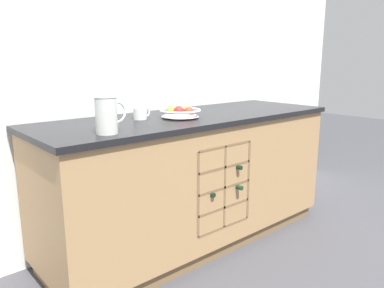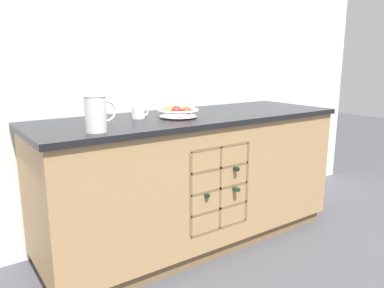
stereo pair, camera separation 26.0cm
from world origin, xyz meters
TOP-DOWN VIEW (x-y plane):
  - ground_plane at (0.00, 0.00)m, footprint 14.00×14.00m
  - back_wall at (0.00, 0.42)m, footprint 4.54×0.06m
  - kitchen_island at (-0.00, -0.00)m, footprint 2.18×0.76m
  - fruit_bowl at (-0.14, -0.05)m, footprint 0.27×0.27m
  - white_pitcher at (-0.76, -0.22)m, footprint 0.17×0.12m
  - ceramic_mug at (-0.37, 0.07)m, footprint 0.12×0.08m

SIDE VIEW (x-z plane):
  - ground_plane at x=0.00m, z-range 0.00..0.00m
  - kitchen_island at x=0.00m, z-range 0.01..0.93m
  - ceramic_mug at x=-0.37m, z-range 0.93..1.00m
  - fruit_bowl at x=-0.14m, z-range 0.93..1.01m
  - white_pitcher at x=-0.76m, z-range 0.93..1.12m
  - back_wall at x=0.00m, z-range 0.00..2.55m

